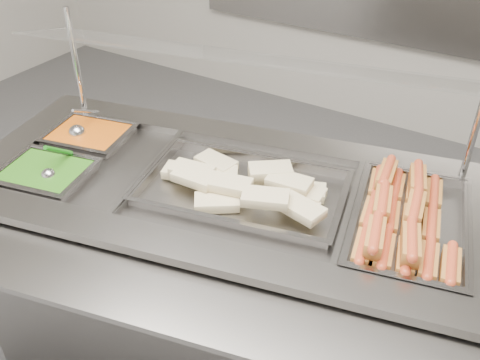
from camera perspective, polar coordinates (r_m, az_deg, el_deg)
The scene contains 11 objects.
steam_counter at distance 2.00m, azimuth -1.28°, elevation -10.14°, with size 1.87×1.13×0.84m.
tray_rail at distance 1.43m, azimuth -8.15°, elevation -12.11°, with size 1.68×0.68×0.05m.
sneeze_guard at distance 1.74m, azimuth 0.75°, elevation 12.59°, with size 1.56×0.60×0.41m.
pan_hotdogs at distance 1.68m, azimuth 17.54°, elevation -5.05°, with size 0.42×0.57×0.09m.
pan_wraps at distance 1.73m, azimuth 0.29°, elevation -1.30°, with size 0.70×0.50×0.07m.
pan_beans at distance 2.10m, azimuth -15.68°, elevation 3.95°, with size 0.32×0.28×0.09m.
pan_peas at distance 1.92m, azimuth -19.89°, elevation -0.01°, with size 0.32×0.28×0.09m.
hotdogs_in_buns at distance 1.65m, azimuth 16.89°, elevation -3.88°, with size 0.37×0.51×0.11m.
tortilla_wraps at distance 1.71m, azimuth 0.96°, elevation -0.42°, with size 0.59×0.36×0.09m.
ladle at distance 2.09m, azimuth -16.91°, elevation 4.96°, with size 0.07×0.18×0.13m.
serving_spoon at distance 1.88m, azimuth -19.56°, elevation 0.92°, with size 0.06×0.16×0.13m.
Camera 1 is at (0.81, -0.89, 1.83)m, focal length 40.00 mm.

